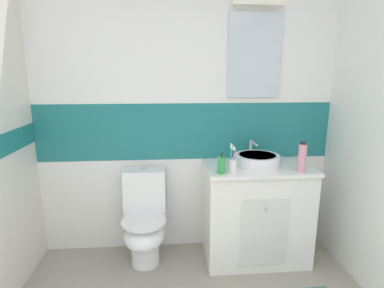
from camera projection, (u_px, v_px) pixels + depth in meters
wall_back_tiled at (187, 113)px, 2.72m from camera, size 3.20×0.20×2.50m
vanity_cabinet at (255, 212)px, 2.66m from camera, size 0.89×0.53×0.85m
sink_basin at (257, 159)px, 2.58m from camera, size 0.37×0.42×0.17m
toilet at (145, 221)px, 2.61m from camera, size 0.37×0.50×0.81m
toothbrush_cup at (232, 164)px, 2.39m from camera, size 0.07×0.07×0.23m
soap_dispenser at (221, 165)px, 2.35m from camera, size 0.06×0.06×0.17m
shampoo_bottle_tall at (302, 157)px, 2.39m from camera, size 0.06×0.06×0.24m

